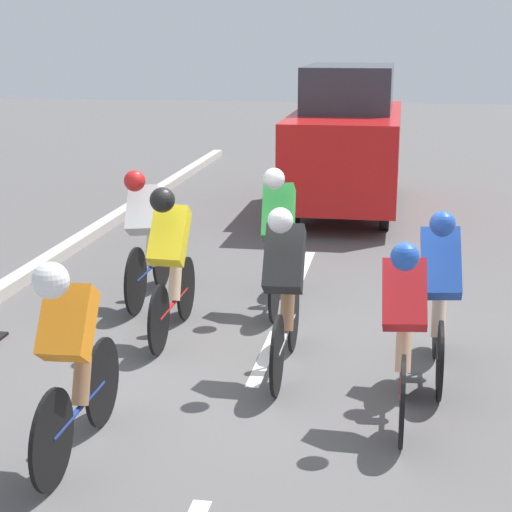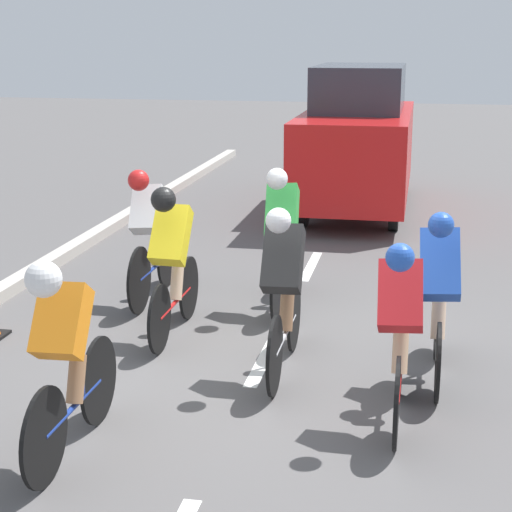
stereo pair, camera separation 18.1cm
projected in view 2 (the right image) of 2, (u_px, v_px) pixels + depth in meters
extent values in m
plane|color=#565454|center=(259.00, 369.00, 7.50)|extent=(60.00, 60.00, 0.00)
cube|color=white|center=(265.00, 357.00, 7.77)|extent=(0.12, 1.40, 0.01)
cube|color=white|center=(311.00, 266.00, 10.81)|extent=(0.12, 1.40, 0.01)
cylinder|color=black|center=(292.00, 264.00, 9.64)|extent=(0.03, 0.67, 0.67)
cylinder|color=black|center=(277.00, 289.00, 8.67)|extent=(0.03, 0.67, 0.67)
cylinder|color=navy|center=(285.00, 276.00, 9.16)|extent=(0.04, 1.01, 0.04)
cylinder|color=navy|center=(288.00, 253.00, 9.27)|extent=(0.04, 0.04, 0.42)
cylinder|color=white|center=(286.00, 266.00, 9.18)|extent=(0.07, 0.07, 0.16)
cylinder|color=tan|center=(286.00, 258.00, 9.18)|extent=(0.12, 0.23, 0.36)
cube|color=green|center=(282.00, 213.00, 8.88)|extent=(0.36, 0.50, 0.61)
sphere|color=white|center=(277.00, 179.00, 8.58)|extent=(0.22, 0.22, 0.22)
cylinder|color=black|center=(401.00, 354.00, 6.93)|extent=(0.03, 0.67, 0.67)
cylinder|color=black|center=(397.00, 403.00, 6.02)|extent=(0.03, 0.67, 0.67)
cylinder|color=red|center=(399.00, 377.00, 6.47)|extent=(0.04, 0.97, 0.04)
cylinder|color=red|center=(401.00, 343.00, 6.58)|extent=(0.04, 0.04, 0.42)
cylinder|color=green|center=(400.00, 362.00, 6.50)|extent=(0.07, 0.07, 0.16)
cylinder|color=#DBAD84|center=(400.00, 351.00, 6.50)|extent=(0.12, 0.23, 0.36)
cube|color=red|center=(401.00, 296.00, 6.21)|extent=(0.35, 0.45, 0.54)
sphere|color=blue|center=(400.00, 258.00, 5.92)|extent=(0.20, 0.20, 0.20)
cylinder|color=black|center=(437.00, 324.00, 7.68)|extent=(0.03, 0.65, 0.65)
cylinder|color=black|center=(438.00, 363.00, 6.78)|extent=(0.03, 0.65, 0.65)
cylinder|color=black|center=(437.00, 342.00, 7.23)|extent=(0.04, 0.95, 0.04)
cylinder|color=black|center=(438.00, 312.00, 7.34)|extent=(0.04, 0.04, 0.42)
cylinder|color=yellow|center=(438.00, 329.00, 7.25)|extent=(0.07, 0.07, 0.16)
cylinder|color=beige|center=(438.00, 319.00, 7.25)|extent=(0.12, 0.23, 0.36)
cube|color=blue|center=(440.00, 265.00, 6.96)|extent=(0.35, 0.49, 0.60)
sphere|color=blue|center=(441.00, 225.00, 6.66)|extent=(0.20, 0.20, 0.20)
cylinder|color=black|center=(294.00, 315.00, 7.89)|extent=(0.03, 0.67, 0.67)
cylinder|color=black|center=(275.00, 356.00, 6.90)|extent=(0.03, 0.67, 0.67)
cylinder|color=#B7B7BC|center=(285.00, 334.00, 7.39)|extent=(0.04, 1.05, 0.04)
cylinder|color=#B7B7BC|center=(288.00, 305.00, 7.51)|extent=(0.04, 0.04, 0.42)
cylinder|color=white|center=(286.00, 321.00, 7.41)|extent=(0.07, 0.07, 0.16)
cylinder|color=#9E704C|center=(287.00, 312.00, 7.42)|extent=(0.12, 0.23, 0.36)
cube|color=black|center=(283.00, 259.00, 7.12)|extent=(0.33, 0.49, 0.58)
sphere|color=white|center=(278.00, 221.00, 6.82)|extent=(0.21, 0.21, 0.21)
cylinder|color=black|center=(167.00, 256.00, 9.87)|extent=(0.03, 0.71, 0.71)
cylinder|color=black|center=(139.00, 280.00, 8.91)|extent=(0.03, 0.71, 0.71)
cylinder|color=navy|center=(154.00, 268.00, 9.39)|extent=(0.04, 1.01, 0.04)
cylinder|color=navy|center=(158.00, 245.00, 9.51)|extent=(0.04, 0.04, 0.42)
cylinder|color=#1999D8|center=(155.00, 258.00, 9.42)|extent=(0.07, 0.07, 0.16)
cylinder|color=beige|center=(156.00, 250.00, 9.42)|extent=(0.12, 0.23, 0.36)
cube|color=white|center=(148.00, 210.00, 9.13)|extent=(0.35, 0.45, 0.55)
sphere|color=red|center=(138.00, 180.00, 8.84)|extent=(0.22, 0.22, 0.22)
cylinder|color=black|center=(99.00, 380.00, 6.41)|extent=(0.03, 0.67, 0.67)
cylinder|color=black|center=(45.00, 437.00, 5.50)|extent=(0.03, 0.67, 0.67)
cylinder|color=navy|center=(74.00, 407.00, 5.95)|extent=(0.04, 0.95, 0.04)
cylinder|color=navy|center=(81.00, 370.00, 6.06)|extent=(0.04, 0.04, 0.42)
cylinder|color=white|center=(76.00, 391.00, 5.98)|extent=(0.07, 0.07, 0.16)
cylinder|color=#9E704C|center=(76.00, 379.00, 5.98)|extent=(0.12, 0.23, 0.36)
cube|color=orange|center=(62.00, 321.00, 5.69)|extent=(0.33, 0.44, 0.52)
sphere|color=white|center=(43.00, 279.00, 5.39)|extent=(0.24, 0.24, 0.24)
cylinder|color=black|center=(189.00, 288.00, 8.77)|extent=(0.03, 0.65, 0.65)
cylinder|color=black|center=(159.00, 319.00, 7.81)|extent=(0.03, 0.65, 0.65)
cylinder|color=red|center=(175.00, 302.00, 8.29)|extent=(0.04, 1.01, 0.04)
cylinder|color=red|center=(180.00, 277.00, 8.41)|extent=(0.04, 0.04, 0.42)
cylinder|color=white|center=(176.00, 291.00, 8.31)|extent=(0.07, 0.07, 0.16)
cylinder|color=beige|center=(177.00, 283.00, 8.32)|extent=(0.12, 0.23, 0.36)
cube|color=yellow|center=(171.00, 235.00, 8.02)|extent=(0.33, 0.48, 0.57)
sphere|color=black|center=(163.00, 200.00, 7.71)|extent=(0.23, 0.23, 0.23)
cylinder|color=black|center=(394.00, 209.00, 12.70)|extent=(0.14, 0.64, 0.64)
cylinder|color=black|center=(303.00, 206.00, 12.95)|extent=(0.14, 0.64, 0.64)
cylinder|color=black|center=(400.00, 179.00, 15.38)|extent=(0.14, 0.64, 0.64)
cylinder|color=black|center=(325.00, 176.00, 15.64)|extent=(0.14, 0.64, 0.64)
cube|color=red|center=(357.00, 152.00, 14.00)|extent=(1.70, 4.56, 1.31)
cube|color=#2D333D|center=(360.00, 88.00, 13.96)|extent=(1.39, 2.51, 0.72)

